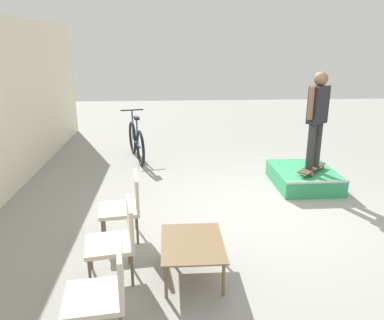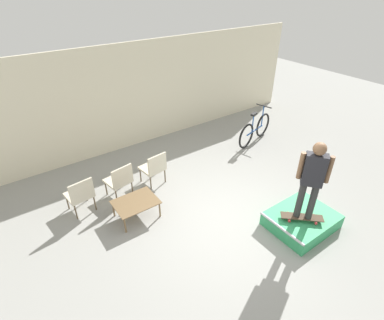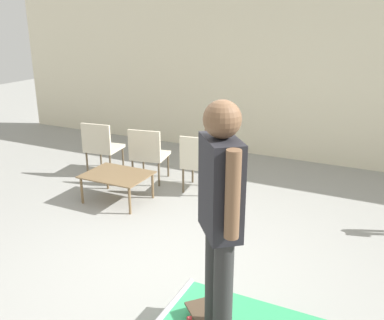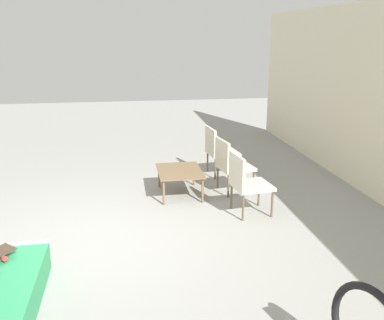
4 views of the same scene
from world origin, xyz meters
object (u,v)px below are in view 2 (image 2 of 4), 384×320
patio_chair_center (120,179)px  patio_chair_left (80,194)px  person_skater (313,176)px  coffee_table (136,203)px  skateboard_on_ramp (302,217)px  skate_ramp_box (301,220)px  patio_chair_right (154,167)px  bicycle (255,130)px

patio_chair_center → patio_chair_left: bearing=-9.8°
person_skater → patio_chair_left: (-3.41, 3.15, -0.89)m
person_skater → coffee_table: bearing=-171.3°
skateboard_on_ramp → coffee_table: coffee_table is taller
skate_ramp_box → patio_chair_center: size_ratio=1.53×
skateboard_on_ramp → coffee_table: 3.43m
coffee_table → patio_chair_right: bearing=42.1°
skate_ramp_box → person_skater: size_ratio=0.81×
patio_chair_left → skate_ramp_box: bearing=132.4°
patio_chair_right → coffee_table: bearing=35.1°
person_skater → bicycle: (2.02, 3.30, -0.98)m
skate_ramp_box → patio_chair_right: (-1.76, 3.08, 0.34)m
skate_ramp_box → coffee_table: size_ratio=1.49×
skateboard_on_ramp → skate_ramp_box: bearing=69.5°
skate_ramp_box → person_skater: bearing=-153.5°
skateboard_on_ramp → patio_chair_left: size_ratio=0.83×
patio_chair_center → patio_chair_right: bearing=170.1°
skate_ramp_box → coffee_table: 3.50m
skate_ramp_box → person_skater: 1.25m
skate_ramp_box → coffee_table: coffee_table is taller
person_skater → coffee_table: (-2.52, 2.33, -1.02)m
skateboard_on_ramp → patio_chair_center: 4.03m
coffee_table → skateboard_on_ramp: bearing=-42.7°
person_skater → patio_chair_left: person_skater is taller
person_skater → patio_chair_left: bearing=-171.3°
patio_chair_center → bicycle: size_ratio=0.51×
skateboard_on_ramp → patio_chair_center: patio_chair_center is taller
coffee_table → patio_chair_center: (0.02, 0.83, 0.13)m
person_skater → skate_ramp_box: bearing=77.9°
coffee_table → patio_chair_left: patio_chair_left is taller
coffee_table → patio_chair_left: 1.23m
skate_ramp_box → patio_chair_center: patio_chair_center is taller
person_skater → coffee_table: person_skater is taller
coffee_table → patio_chair_left: bearing=137.2°
person_skater → patio_chair_center: (-2.50, 3.15, -0.89)m
patio_chair_left → patio_chair_right: same height
skateboard_on_ramp → patio_chair_left: bearing=-179.7°
patio_chair_left → person_skater: bearing=130.4°
patio_chair_center → skateboard_on_ramp: bearing=118.6°
bicycle → patio_chair_left: bearing=167.2°
patio_chair_left → bicycle: bearing=174.6°
patio_chair_left → bicycle: bicycle is taller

